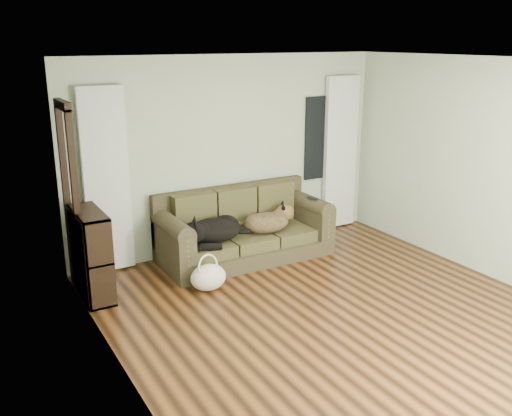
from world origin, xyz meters
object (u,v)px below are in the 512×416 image
dog_black_lab (213,232)px  dog_shepherd (268,221)px  bookshelf (91,254)px  sofa (245,225)px  tote_bag (208,277)px

dog_black_lab → dog_shepherd: size_ratio=1.11×
bookshelf → dog_black_lab: bearing=2.4°
sofa → dog_shepherd: bearing=-15.6°
dog_black_lab → bookshelf: size_ratio=0.72×
dog_black_lab → bookshelf: bearing=-179.2°
tote_bag → bookshelf: bearing=157.2°
dog_black_lab → tote_bag: 0.73m
dog_black_lab → bookshelf: bookshelf is taller
dog_shepherd → bookshelf: bookshelf is taller
dog_black_lab → sofa: bearing=9.9°
dog_shepherd → tote_bag: bearing=36.2°
sofa → dog_shepherd: (0.30, -0.08, 0.04)m
sofa → dog_black_lab: bearing=-168.5°
tote_bag → dog_black_lab: bearing=59.6°
dog_black_lab → tote_bag: dog_black_lab is taller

